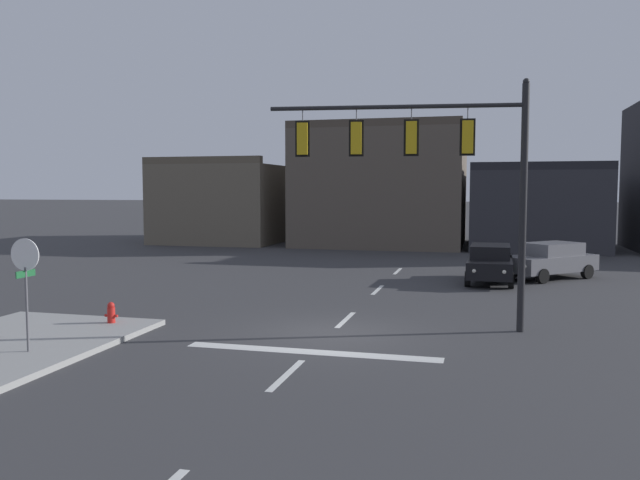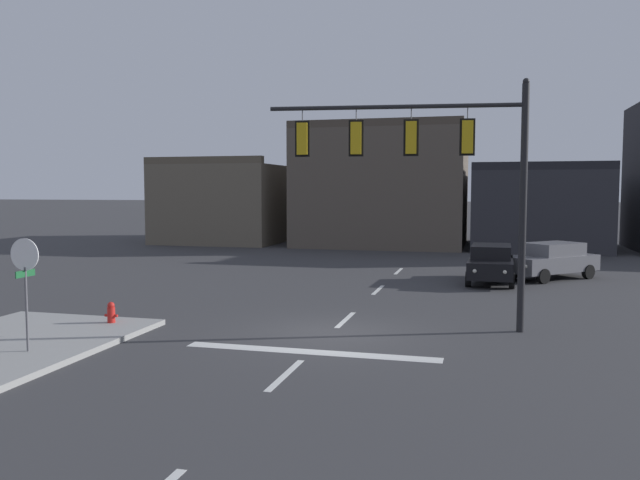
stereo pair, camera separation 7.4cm
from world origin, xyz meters
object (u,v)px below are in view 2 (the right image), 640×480
(car_lot_nearside, at_px, (551,260))
(fire_hydrant, at_px, (111,316))
(signal_mast_near_side, at_px, (434,158))
(car_lot_middle, at_px, (491,263))
(stop_sign, at_px, (25,267))

(car_lot_nearside, relative_size, fire_hydrant, 5.85)
(signal_mast_near_side, bearing_deg, car_lot_middle, 80.38)
(signal_mast_near_side, relative_size, stop_sign, 2.52)
(car_lot_middle, bearing_deg, car_lot_nearside, 35.65)
(signal_mast_near_side, distance_m, car_lot_middle, 10.76)
(signal_mast_near_side, relative_size, fire_hydrant, 9.50)
(stop_sign, bearing_deg, car_lot_middle, 55.32)
(signal_mast_near_side, relative_size, car_lot_middle, 1.58)
(car_lot_middle, relative_size, fire_hydrant, 5.99)
(car_lot_nearside, bearing_deg, signal_mast_near_side, -110.04)
(stop_sign, bearing_deg, car_lot_nearside, 52.47)
(stop_sign, distance_m, fire_hydrant, 3.84)
(signal_mast_near_side, height_order, fire_hydrant, signal_mast_near_side)
(signal_mast_near_side, xyz_separation_m, fire_hydrant, (-8.92, -2.15, -4.51))
(car_lot_middle, xyz_separation_m, fire_hydrant, (-10.59, -12.00, -0.53))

